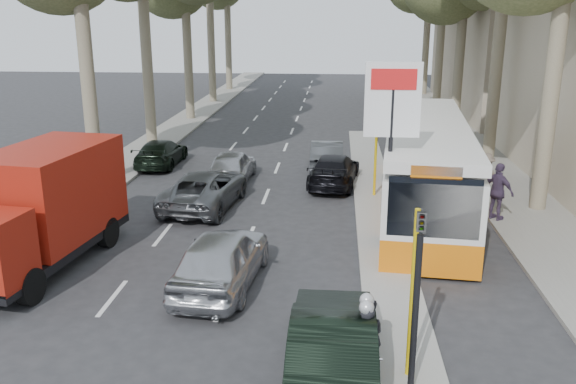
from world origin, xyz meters
name	(u,v)px	position (x,y,z in m)	size (l,w,h in m)	color
ground	(248,346)	(0.00, 0.00, 0.00)	(120.00, 120.00, 0.00)	#28282B
sidewalk_right	(452,131)	(8.60, 25.00, 0.06)	(3.20, 70.00, 0.12)	gray
median_left	(189,119)	(-8.00, 28.00, 0.06)	(2.40, 64.00, 0.12)	gray
traffic_island	(374,197)	(3.25, 11.00, 0.08)	(1.50, 26.00, 0.16)	gray
billboard	(391,133)	(3.25, 5.00, 3.70)	(1.50, 12.10, 5.60)	yellow
traffic_light_island	(418,273)	(3.25, -1.50, 2.49)	(0.16, 0.41, 3.60)	black
silver_hatchback	(222,258)	(-1.10, 2.94, 0.77)	(1.81, 4.51, 1.54)	#AEB0B6
dark_hatchback	(333,343)	(1.80, -1.00, 0.75)	(1.59, 4.57, 1.50)	black
queue_car_a	(205,189)	(-2.95, 9.49, 0.67)	(2.23, 4.83, 1.34)	#505458
queue_car_b	(334,170)	(1.70, 12.82, 0.64)	(1.79, 4.41, 1.28)	black
queue_car_c	(232,166)	(-2.55, 13.00, 0.68)	(1.61, 4.01, 1.37)	#9B9DA3
queue_car_d	(327,155)	(1.36, 15.47, 0.66)	(1.40, 4.02, 1.32)	#45484C
queue_car_e	(161,153)	(-6.30, 15.53, 0.61)	(1.70, 4.17, 1.21)	black
red_truck	(41,206)	(-6.27, 3.90, 1.72)	(3.04, 6.35, 3.26)	black
city_bus	(425,164)	(4.91, 9.74, 1.70)	(3.86, 12.47, 3.23)	orange
motorcycle	(365,343)	(2.41, -1.08, 0.83)	(0.79, 2.15, 1.82)	black
pedestrian_near	(498,192)	(7.20, 8.58, 1.09)	(1.14, 0.56, 1.95)	#473651
pedestrian_far	(484,177)	(7.21, 10.61, 1.04)	(1.19, 0.53, 1.84)	#685A4E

